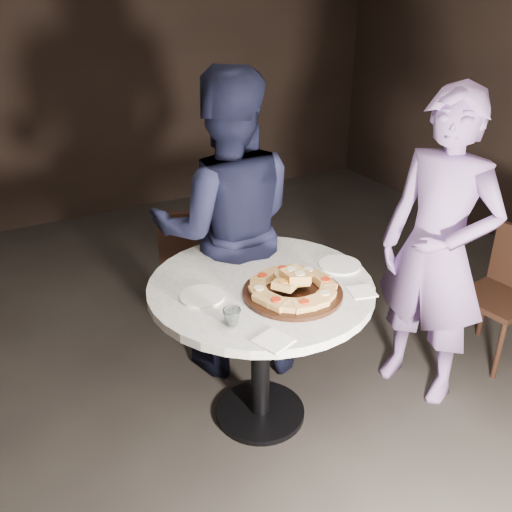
# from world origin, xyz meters

# --- Properties ---
(floor) EXTENTS (7.00, 7.00, 0.00)m
(floor) POSITION_xyz_m (0.00, 0.00, 0.00)
(floor) COLOR black
(floor) RESTS_ON ground
(table) EXTENTS (1.34, 1.34, 0.84)m
(table) POSITION_xyz_m (-0.09, 0.13, 0.69)
(table) COLOR black
(table) RESTS_ON ground
(serving_board) EXTENTS (0.64, 0.64, 0.02)m
(serving_board) POSITION_xyz_m (-0.01, -0.04, 0.86)
(serving_board) COLOR black
(serving_board) RESTS_ON table
(focaccia_pile) EXTENTS (0.44, 0.42, 0.11)m
(focaccia_pile) POSITION_xyz_m (-0.01, -0.04, 0.90)
(focaccia_pile) COLOR #BA8748
(focaccia_pile) RESTS_ON serving_board
(plate_left) EXTENTS (0.27, 0.27, 0.01)m
(plate_left) POSITION_xyz_m (-0.40, 0.14, 0.85)
(plate_left) COLOR white
(plate_left) RESTS_ON table
(plate_right) EXTENTS (0.29, 0.29, 0.01)m
(plate_right) POSITION_xyz_m (0.36, 0.09, 0.85)
(plate_right) COLOR white
(plate_right) RESTS_ON table
(water_glass) EXTENTS (0.10, 0.10, 0.08)m
(water_glass) POSITION_xyz_m (-0.38, -0.13, 0.88)
(water_glass) COLOR silver
(water_glass) RESTS_ON table
(napkin_near) EXTENTS (0.18, 0.18, 0.01)m
(napkin_near) POSITION_xyz_m (-0.28, -0.33, 0.85)
(napkin_near) COLOR white
(napkin_near) RESTS_ON table
(napkin_far) EXTENTS (0.15, 0.15, 0.01)m
(napkin_far) POSITION_xyz_m (0.30, -0.18, 0.85)
(napkin_far) COLOR white
(napkin_far) RESTS_ON table
(chair_far) EXTENTS (0.53, 0.54, 0.87)m
(chair_far) POSITION_xyz_m (-0.04, 1.20, 0.50)
(chair_far) COLOR black
(chair_far) RESTS_ON ground
(chair_right) EXTENTS (0.46, 0.44, 0.83)m
(chair_right) POSITION_xyz_m (1.55, -0.07, 0.48)
(chair_right) COLOR black
(chair_right) RESTS_ON ground
(diner_navy) EXTENTS (1.07, 0.96, 1.82)m
(diner_navy) POSITION_xyz_m (-0.01, 0.68, 0.91)
(diner_navy) COLOR black
(diner_navy) RESTS_ON ground
(diner_teal) EXTENTS (0.61, 0.75, 1.77)m
(diner_teal) POSITION_xyz_m (0.87, -0.08, 0.88)
(diner_teal) COLOR #7B629F
(diner_teal) RESTS_ON ground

